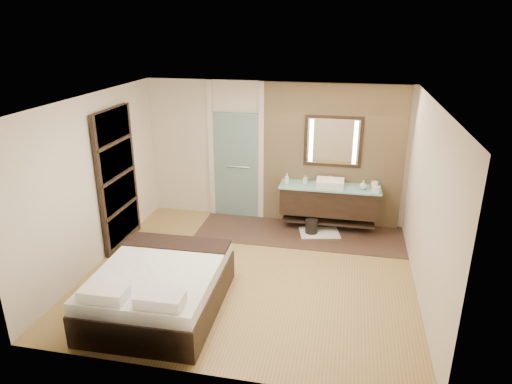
% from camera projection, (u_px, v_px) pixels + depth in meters
% --- Properties ---
extents(floor, '(5.00, 5.00, 0.00)m').
position_uv_depth(floor, '(250.00, 273.00, 7.17)').
color(floor, olive).
rests_on(floor, ground).
extents(tile_strip, '(3.80, 1.30, 0.01)m').
position_uv_depth(tile_strip, '(299.00, 233.00, 8.52)').
color(tile_strip, '#3B2820').
rests_on(tile_strip, floor).
extents(stone_wall, '(2.60, 0.08, 2.70)m').
position_uv_depth(stone_wall, '(332.00, 156.00, 8.52)').
color(stone_wall, tan).
rests_on(stone_wall, floor).
extents(vanity, '(1.85, 0.55, 0.88)m').
position_uv_depth(vanity, '(329.00, 200.00, 8.52)').
color(vanity, black).
rests_on(vanity, stone_wall).
extents(mirror_unit, '(1.06, 0.04, 0.96)m').
position_uv_depth(mirror_unit, '(333.00, 141.00, 8.36)').
color(mirror_unit, black).
rests_on(mirror_unit, stone_wall).
extents(frosted_door, '(1.10, 0.12, 2.70)m').
position_uv_depth(frosted_door, '(236.00, 161.00, 8.93)').
color(frosted_door, '#AAD7CF').
rests_on(frosted_door, floor).
extents(shoji_partition, '(0.06, 1.20, 2.40)m').
position_uv_depth(shoji_partition, '(118.00, 178.00, 7.75)').
color(shoji_partition, black).
rests_on(shoji_partition, floor).
extents(bed, '(1.64, 2.04, 0.77)m').
position_uv_depth(bed, '(160.00, 288.00, 6.18)').
color(bed, black).
rests_on(bed, floor).
extents(bath_mat, '(0.81, 0.64, 0.02)m').
position_uv_depth(bath_mat, '(319.00, 233.00, 8.50)').
color(bath_mat, white).
rests_on(bath_mat, floor).
extents(waste_bin, '(0.24, 0.24, 0.29)m').
position_uv_depth(waste_bin, '(311.00, 227.00, 8.45)').
color(waste_bin, black).
rests_on(waste_bin, floor).
extents(tissue_box, '(0.15, 0.15, 0.10)m').
position_uv_depth(tissue_box, '(376.00, 189.00, 8.10)').
color(tissue_box, silver).
rests_on(tissue_box, vanity).
extents(soap_bottle_a, '(0.10, 0.10, 0.21)m').
position_uv_depth(soap_bottle_a, '(287.00, 179.00, 8.48)').
color(soap_bottle_a, white).
rests_on(soap_bottle_a, vanity).
extents(soap_bottle_b, '(0.08, 0.09, 0.16)m').
position_uv_depth(soap_bottle_b, '(305.00, 180.00, 8.51)').
color(soap_bottle_b, '#B2B2B2').
rests_on(soap_bottle_b, vanity).
extents(soap_bottle_c, '(0.16, 0.16, 0.16)m').
position_uv_depth(soap_bottle_c, '(363.00, 185.00, 8.23)').
color(soap_bottle_c, '#A7D2D1').
rests_on(soap_bottle_c, vanity).
extents(cup, '(0.14, 0.14, 0.10)m').
position_uv_depth(cup, '(374.00, 184.00, 8.35)').
color(cup, white).
rests_on(cup, vanity).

